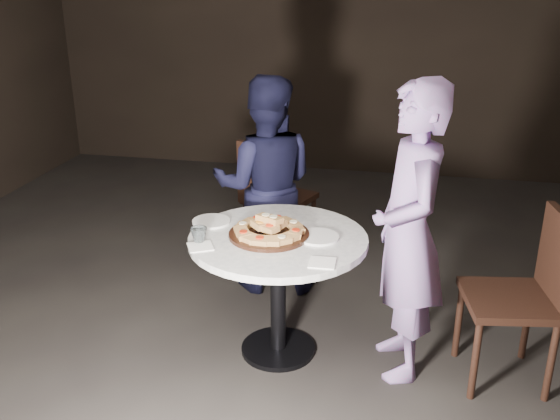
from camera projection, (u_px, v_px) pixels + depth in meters
name	position (u px, v px, depth m)	size (l,w,h in m)	color
floor	(261.00, 352.00, 3.55)	(7.00, 7.00, 0.00)	black
table	(278.00, 259.00, 3.35)	(1.09, 1.09, 0.72)	black
serving_board	(269.00, 234.00, 3.31)	(0.43, 0.43, 0.02)	black
focaccia_pile	(269.00, 228.00, 3.29)	(0.39, 0.38, 0.10)	#B07C44
plate_left	(211.00, 221.00, 3.48)	(0.21, 0.21, 0.01)	white
plate_right	(318.00, 237.00, 3.28)	(0.22, 0.22, 0.01)	white
water_glass	(199.00, 235.00, 3.22)	(0.09, 0.09, 0.08)	silver
napkin_near	(200.00, 247.00, 3.18)	(0.12, 0.12, 0.01)	white
napkin_far	(322.00, 263.00, 3.00)	(0.13, 0.13, 0.01)	white
chair_far	(273.00, 193.00, 4.50)	(0.56, 0.57, 0.92)	black
chair_right	(530.00, 288.00, 3.15)	(0.52, 0.50, 0.93)	black
diner_navy	(265.00, 185.00, 4.06)	(0.70, 0.54, 1.44)	black
diner_teal	(408.00, 234.00, 3.16)	(0.57, 0.38, 1.58)	#866CA9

